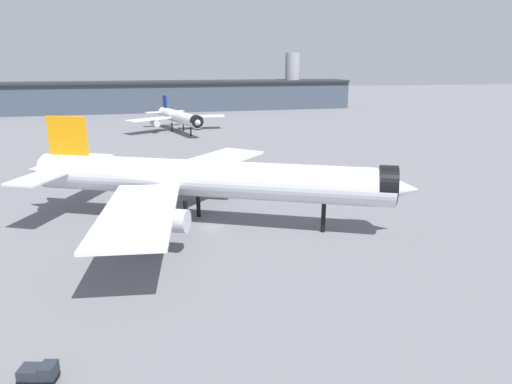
{
  "coord_description": "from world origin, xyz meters",
  "views": [
    {
      "loc": [
        -5.89,
        -72.76,
        27.11
      ],
      "look_at": [
        7.49,
        -1.26,
        6.21
      ],
      "focal_mm": 31.82,
      "sensor_mm": 36.0,
      "label": 1
    }
  ],
  "objects_px": {
    "service_truck_front": "(340,173)",
    "baggage_tug_wing": "(39,373)",
    "airliner_far_taxiway": "(179,117)",
    "airliner_near_gate": "(205,179)"
  },
  "relations": [
    {
      "from": "airliner_near_gate",
      "to": "airliner_far_taxiway",
      "type": "distance_m",
      "value": 110.01
    },
    {
      "from": "service_truck_front",
      "to": "baggage_tug_wing",
      "type": "distance_m",
      "value": 81.17
    },
    {
      "from": "airliner_far_taxiway",
      "to": "service_truck_front",
      "type": "bearing_deg",
      "value": 4.53
    },
    {
      "from": "service_truck_front",
      "to": "baggage_tug_wing",
      "type": "height_order",
      "value": "service_truck_front"
    },
    {
      "from": "service_truck_front",
      "to": "baggage_tug_wing",
      "type": "bearing_deg",
      "value": -179.07
    },
    {
      "from": "airliner_near_gate",
      "to": "service_truck_front",
      "type": "xyz_separation_m",
      "value": [
        33.65,
        24.63,
        -6.34
      ]
    },
    {
      "from": "service_truck_front",
      "to": "baggage_tug_wing",
      "type": "xyz_separation_m",
      "value": [
        -51.33,
        -62.88,
        -0.62
      ]
    },
    {
      "from": "airliner_near_gate",
      "to": "service_truck_front",
      "type": "distance_m",
      "value": 42.18
    },
    {
      "from": "baggage_tug_wing",
      "to": "service_truck_front",
      "type": "bearing_deg",
      "value": 61.78
    },
    {
      "from": "airliner_near_gate",
      "to": "service_truck_front",
      "type": "height_order",
      "value": "airliner_near_gate"
    }
  ]
}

